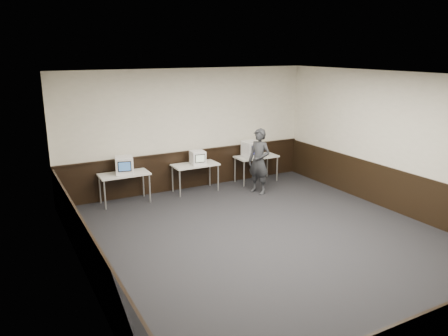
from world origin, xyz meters
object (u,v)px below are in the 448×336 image
object	(u,v)px
emac_left	(124,165)
emac_right	(252,149)
desk_right	(256,158)
person	(259,161)
desk_center	(195,167)
emac_center	(198,158)
desk_left	(124,176)

from	to	relation	value
emac_left	emac_right	size ratio (longest dim) A/B	1.06
desk_right	emac_left	size ratio (longest dim) A/B	2.29
desk_right	person	world-z (taller)	person
desk_center	emac_right	distance (m)	1.75
emac_center	person	world-z (taller)	person
emac_right	person	distance (m)	0.94
desk_left	emac_left	xyz separation A→B (m)	(0.02, -0.01, 0.28)
desk_left	emac_center	size ratio (longest dim) A/B	2.89
desk_center	emac_left	xyz separation A→B (m)	(-1.88, -0.01, 0.28)
emac_center	emac_right	distance (m)	1.67
person	emac_left	bearing A→B (deg)	-127.46
desk_left	person	distance (m)	3.43
emac_center	desk_right	bearing A→B (deg)	7.14
desk_left	emac_center	bearing A→B (deg)	-1.45
emac_left	person	bearing A→B (deg)	-1.68
emac_center	emac_left	bearing A→B (deg)	-175.69
emac_left	emac_right	world-z (taller)	emac_right
desk_center	person	xyz separation A→B (m)	(1.41, -0.90, 0.17)
desk_right	emac_left	world-z (taller)	emac_left
desk_right	emac_center	bearing A→B (deg)	-178.46
desk_left	desk_right	bearing A→B (deg)	0.00
desk_center	person	size ratio (longest dim) A/B	0.70
desk_center	desk_left	bearing A→B (deg)	180.00
desk_right	emac_right	size ratio (longest dim) A/B	2.42
emac_left	desk_left	bearing A→B (deg)	174.41
desk_center	emac_right	bearing A→B (deg)	-0.82
desk_center	desk_right	distance (m)	1.90
emac_center	person	xyz separation A→B (m)	(1.35, -0.85, -0.08)
desk_right	emac_center	distance (m)	1.86
emac_right	person	size ratio (longest dim) A/B	0.29
desk_right	emac_right	world-z (taller)	emac_right
emac_left	emac_center	world-z (taller)	emac_left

